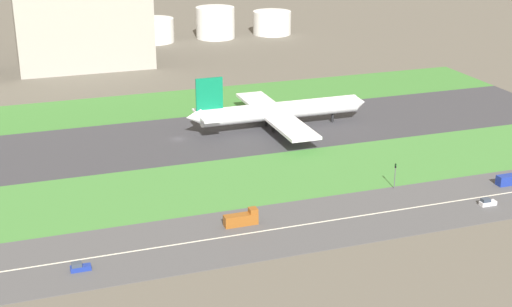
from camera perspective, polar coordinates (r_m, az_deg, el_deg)
ground_plane at (r=240.83m, az=-6.11°, el=1.10°), size 800.00×800.00×0.00m
runway at (r=240.81m, az=-6.11°, el=1.12°), size 280.00×46.00×0.10m
grass_median_north at (r=279.07m, az=-8.07°, el=3.71°), size 280.00×36.00×0.10m
grass_median_south at (r=203.62m, az=-3.41°, el=-2.45°), size 280.00×36.00×0.10m
highway at (r=175.77m, az=-0.51°, el=-6.25°), size 280.00×28.00×0.10m
highway_centerline at (r=175.74m, az=-0.51°, el=-6.23°), size 266.00×0.50×0.01m
airliner at (r=248.37m, az=1.57°, el=3.32°), size 65.00×56.00×19.70m
car_0 at (r=199.37m, az=17.60°, el=-3.65°), size 4.40×1.80×2.00m
car_2 at (r=163.88m, az=-13.61°, el=-8.61°), size 4.40×1.80×2.00m
truck_0 at (r=215.17m, az=19.33°, el=-1.87°), size 8.40×2.50×4.00m
truck_2 at (r=179.25m, az=-1.12°, el=-5.12°), size 8.40×2.50×4.00m
traffic_light at (r=202.78m, az=10.80°, el=-1.59°), size 0.36×0.50×7.20m
hangar_building at (r=341.76m, az=-13.44°, el=11.01°), size 59.00×30.68×53.77m
fuel_tank_west at (r=395.20m, az=-7.94°, el=9.51°), size 20.70×20.70×12.49m
fuel_tank_centre at (r=402.65m, az=-3.19°, el=10.17°), size 20.96×20.96×16.64m
fuel_tank_east at (r=413.12m, az=1.25°, el=10.17°), size 21.13×21.13×12.72m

